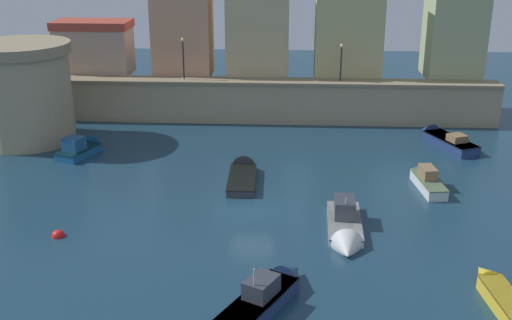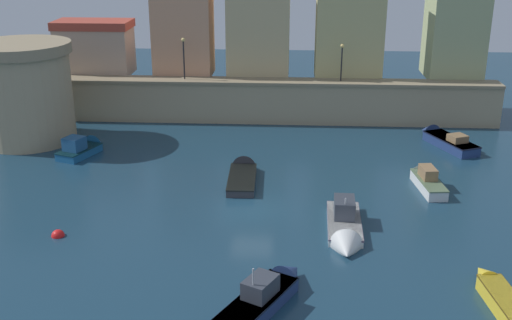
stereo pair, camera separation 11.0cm
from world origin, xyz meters
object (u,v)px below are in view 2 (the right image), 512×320
Objects in this scene: moored_boat_1 at (426,179)px; moored_boat_6 at (443,139)px; quay_lamp_0 at (184,52)px; quay_lamp_1 at (342,56)px; moored_boat_2 at (243,173)px; moored_boat_3 at (345,230)px; fortress_tower at (25,92)px; moored_boat_0 at (84,147)px; moored_boat_4 at (268,292)px; moored_boat_5 at (502,299)px; mooring_buoy_0 at (58,236)px.

moored_boat_6 is (3.01, 8.64, -0.05)m from moored_boat_1.
moored_boat_6 is (21.04, -5.39, -5.55)m from quay_lamp_0.
quay_lamp_1 is 0.51× the size of moored_boat_2.
moored_boat_3 is at bearing -60.30° from quay_lamp_0.
fortress_tower is 6.94m from moored_boat_0.
moored_boat_1 is 0.81× the size of moored_boat_6.
moored_boat_3 reaches higher than moored_boat_2.
moored_boat_1 is (29.49, -7.81, -3.44)m from fortress_tower.
moored_boat_2 is 0.95× the size of moored_boat_3.
quay_lamp_0 reaches higher than moored_boat_4.
quay_lamp_0 reaches higher than moored_boat_2.
moored_boat_1 reaches higher than moored_boat_5.
mooring_buoy_0 is (-15.72, -0.93, -0.38)m from moored_boat_3.
moored_boat_2 is at bearing 36.50° from moored_boat_4.
moored_boat_3 reaches higher than moored_boat_5.
moored_boat_5 is at bearing -61.07° from moored_boat_4.
moored_boat_4 is at bearing -28.72° from moored_boat_3.
fortress_tower is 1.27× the size of moored_boat_5.
moored_boat_4 reaches higher than moored_boat_0.
moored_boat_4 is 26.15m from moored_boat_6.
moored_boat_0 is at bearing -154.83° from quay_lamp_1.
moored_boat_6 is at bearing -61.50° from moored_boat_0.
moored_boat_4 reaches higher than moored_boat_5.
moored_boat_2 is 16.89m from moored_boat_6.
quay_lamp_1 is 0.48× the size of moored_boat_3.
moored_boat_2 is (-7.30, -13.10, -5.48)m from quay_lamp_1.
moored_boat_3 is (6.25, -8.41, 0.09)m from moored_boat_2.
fortress_tower reaches higher than moored_boat_0.
quay_lamp_0 is 23.50m from moored_boat_1.
moored_boat_0 reaches higher than moored_boat_5.
moored_boat_5 is (5.43, -28.05, -5.37)m from quay_lamp_1.
moored_boat_2 is (6.01, -13.10, -5.70)m from quay_lamp_0.
fortress_tower is at bearing 68.26° from moored_boat_1.
quay_lamp_0 is 0.58× the size of moored_boat_5.
moored_boat_6 reaches higher than moored_boat_5.
quay_lamp_1 is 4.32× the size of mooring_buoy_0.
moored_boat_5 is 8.42× the size of mooring_buoy_0.
quay_lamp_0 reaches higher than moored_boat_3.
fortress_tower reaches higher than quay_lamp_1.
moored_boat_5 is at bearing -106.53° from moored_boat_0.
fortress_tower is 10.67× the size of mooring_buoy_0.
moored_boat_4 is (-3.97, -6.72, 0.09)m from moored_boat_3.
moored_boat_2 is at bearing -87.26° from moored_boat_0.
moored_boat_6 is at bearing 1.46° from fortress_tower.
moored_boat_2 is 13.30m from mooring_buoy_0.
moored_boat_6 is at bearing -64.18° from moored_boat_2.
moored_boat_1 is at bearing -71.41° from quay_lamp_1.
moored_boat_0 is at bearing -29.15° from fortress_tower.
moored_boat_4 reaches higher than moored_boat_1.
quay_lamp_1 is at bearing -30.45° from moored_boat_2.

